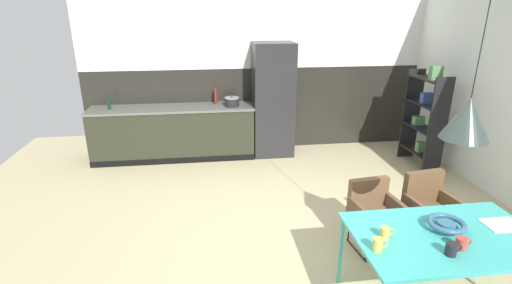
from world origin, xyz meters
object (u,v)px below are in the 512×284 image
mug_tall_blue (461,243)px  bottle_wine_green (109,103)px  mug_dark_espresso (452,249)px  armchair_corner_seat (373,206)px  cooking_pot (232,102)px  mug_wide_latte (378,245)px  open_shelf_unit (424,117)px  armchair_by_stool (429,201)px  fruit_bowl (446,224)px  refrigerator_column (273,100)px  mug_glass_clear (385,233)px  bottle_oil_tall (216,96)px  open_book (502,225)px  pendant_lamp_over_table_near (467,119)px  dining_table (446,240)px

mug_tall_blue → bottle_wine_green: 5.39m
mug_dark_espresso → mug_tall_blue: 0.14m
armchair_corner_seat → mug_dark_espresso: bearing=84.8°
cooking_pot → bottle_wine_green: 2.03m
mug_wide_latte → open_shelf_unit: 3.84m
armchair_by_stool → open_shelf_unit: 2.40m
armchair_by_stool → fruit_bowl: size_ratio=2.65×
mug_wide_latte → refrigerator_column: bearing=91.5°
mug_dark_espresso → open_shelf_unit: size_ratio=0.08×
armchair_corner_seat → mug_dark_espresso: mug_dark_espresso is taller
cooking_pot → open_shelf_unit: bearing=-15.0°
mug_glass_clear → bottle_oil_tall: bottle_oil_tall is taller
armchair_by_stool → mug_dark_espresso: (-0.56, -1.16, 0.26)m
open_book → pendant_lamp_over_table_near: 1.12m
dining_table → mug_tall_blue: size_ratio=11.89×
mug_dark_espresso → bottle_wine_green: bottle_wine_green is taller
open_book → bottle_oil_tall: bottle_oil_tall is taller
mug_dark_espresso → mug_wide_latte: (-0.53, 0.12, 0.00)m
refrigerator_column → bottle_oil_tall: refrigerator_column is taller
open_shelf_unit → armchair_by_stool: bearing=-28.4°
mug_glass_clear → cooking_pot: size_ratio=0.49×
refrigerator_column → armchair_by_stool: (1.19, -2.98, -0.45)m
mug_glass_clear → bottle_oil_tall: (-1.23, 4.02, 0.25)m
dining_table → armchair_corner_seat: size_ratio=2.04×
cooking_pot → open_shelf_unit: (3.05, -0.82, -0.14)m
open_book → bottle_wine_green: bearing=136.8°
armchair_corner_seat → bottle_oil_tall: (-1.58, 3.09, 0.56)m
mug_wide_latte → open_shelf_unit: size_ratio=0.08×
open_book → mug_wide_latte: bearing=-170.8°
mug_tall_blue → open_shelf_unit: size_ratio=0.08×
dining_table → pendant_lamp_over_table_near: size_ratio=1.12×
mug_tall_blue → open_shelf_unit: 3.56m
fruit_bowl → bottle_wine_green: (-3.55, 3.82, 0.23)m
armchair_by_stool → pendant_lamp_over_table_near: bearing=56.5°
refrigerator_column → armchair_by_stool: 3.25m
dining_table → cooking_pot: (-1.49, 3.83, 0.29)m
armchair_by_stool → dining_table: bearing=57.3°
open_shelf_unit → pendant_lamp_over_table_near: bearing=-27.6°
open_book → open_shelf_unit: (1.00, 2.94, 0.10)m
bottle_wine_green → mug_glass_clear: bearing=-52.3°
mug_dark_espresso → bottle_wine_green: bearing=129.3°
open_book → bottle_wine_green: size_ratio=1.17×
fruit_bowl → pendant_lamp_over_table_near: 0.93m
open_book → mug_wide_latte: size_ratio=2.40×
mug_glass_clear → pendant_lamp_over_table_near: 1.07m
refrigerator_column → armchair_by_stool: refrigerator_column is taller
armchair_by_stool → bottle_wine_green: bottle_wine_green is taller
cooking_pot → mug_glass_clear: bearing=-75.8°
armchair_corner_seat → mug_glass_clear: bearing=62.2°
fruit_bowl → dining_table: bearing=-114.5°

